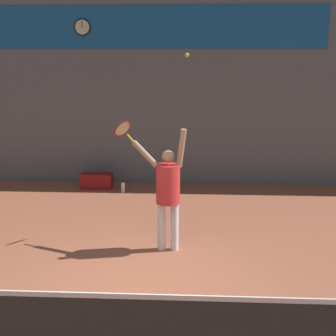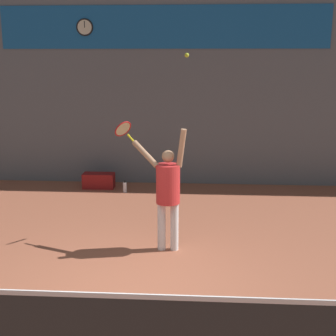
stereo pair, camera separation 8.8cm
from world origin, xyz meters
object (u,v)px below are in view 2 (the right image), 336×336
tennis_racket (124,130)px  equipment_bag (99,181)px  tennis_ball (187,55)px  water_bottle (125,187)px  tennis_player (168,189)px  scoreboard_clock (85,27)px

tennis_racket → equipment_bag: (-1.13, 3.06, -1.71)m
tennis_ball → equipment_bag: bearing=120.8°
tennis_ball → water_bottle: bearing=114.2°
equipment_bag → tennis_ball: bearing=-59.2°
tennis_player → scoreboard_clock: bearing=118.4°
scoreboard_clock → equipment_bag: scoreboard_clock is taller
scoreboard_clock → tennis_racket: 4.29m
scoreboard_clock → tennis_player: 5.39m
tennis_player → water_bottle: size_ratio=7.23×
scoreboard_clock → tennis_player: (2.21, -4.10, -2.71)m
scoreboard_clock → tennis_racket: (1.45, -3.59, -1.85)m
scoreboard_clock → tennis_player: size_ratio=0.20×
scoreboard_clock → water_bottle: 3.85m
tennis_player → equipment_bag: (-1.89, 3.57, -0.85)m
tennis_racket → scoreboard_clock: bearing=111.9°
scoreboard_clock → tennis_ball: scoreboard_clock is taller
tennis_racket → tennis_ball: bearing=-29.3°
water_bottle → scoreboard_clock: bearing=139.7°
tennis_ball → equipment_bag: (-2.18, 3.66, -2.91)m
water_bottle → tennis_ball: bearing=-65.8°
tennis_racket → water_bottle: tennis_racket is taller
tennis_player → tennis_ball: bearing=-16.3°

